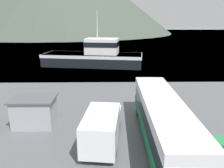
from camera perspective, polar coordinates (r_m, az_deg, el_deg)
name	(u,v)px	position (r m, az deg, el deg)	size (l,w,h in m)	color
water_surface	(112,33)	(149.20, 0.09, 13.13)	(240.00, 240.00, 0.00)	slate
tour_bus	(162,119)	(15.45, 12.94, -8.84)	(2.86, 12.35, 3.10)	#146B3D
delivery_van	(103,126)	(15.29, -2.45, -10.79)	(2.85, 6.49, 2.36)	silver
fishing_boat	(95,56)	(41.08, -4.52, 7.34)	(18.94, 8.42, 9.79)	black
storage_bin	(215,148)	(15.65, 25.31, -14.78)	(1.38, 1.12, 1.06)	green
dock_kiosk	(35,111)	(18.72, -19.55, -6.75)	(3.42, 2.58, 2.34)	#93999E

